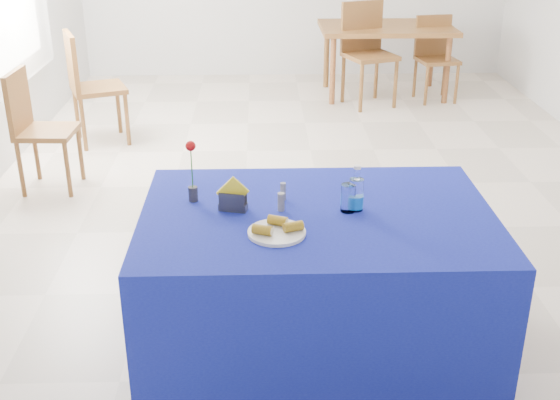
# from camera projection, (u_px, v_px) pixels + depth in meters

# --- Properties ---
(floor) EXTENTS (7.00, 7.00, 0.00)m
(floor) POSITION_uv_depth(u_px,v_px,m) (318.00, 185.00, 5.42)
(floor) COLOR beige
(floor) RESTS_ON ground
(plate) EXTENTS (0.25, 0.25, 0.01)m
(plate) POSITION_uv_depth(u_px,v_px,m) (277.00, 232.00, 2.97)
(plate) COLOR white
(plate) RESTS_ON blue_table
(drinking_glass) EXTENTS (0.07, 0.07, 0.13)m
(drinking_glass) POSITION_uv_depth(u_px,v_px,m) (348.00, 198.00, 3.15)
(drinking_glass) COLOR white
(drinking_glass) RESTS_ON blue_table
(salt_shaker) EXTENTS (0.03, 0.03, 0.08)m
(salt_shaker) POSITION_uv_depth(u_px,v_px,m) (281.00, 202.00, 3.17)
(salt_shaker) COLOR slate
(salt_shaker) RESTS_ON blue_table
(pepper_shaker) EXTENTS (0.03, 0.03, 0.08)m
(pepper_shaker) POSITION_uv_depth(u_px,v_px,m) (283.00, 191.00, 3.28)
(pepper_shaker) COLOR slate
(pepper_shaker) RESTS_ON blue_table
(blue_table) EXTENTS (1.60, 1.10, 0.76)m
(blue_table) POSITION_uv_depth(u_px,v_px,m) (316.00, 285.00, 3.32)
(blue_table) COLOR #0F168E
(blue_table) RESTS_ON floor
(water_bottle) EXTENTS (0.07, 0.07, 0.21)m
(water_bottle) POSITION_uv_depth(u_px,v_px,m) (356.00, 195.00, 3.17)
(water_bottle) COLOR white
(water_bottle) RESTS_ON blue_table
(napkin_holder) EXTENTS (0.15, 0.08, 0.16)m
(napkin_holder) POSITION_uv_depth(u_px,v_px,m) (233.00, 200.00, 3.17)
(napkin_holder) COLOR #393A3F
(napkin_holder) RESTS_ON blue_table
(rose_vase) EXTENTS (0.05, 0.05, 0.30)m
(rose_vase) POSITION_uv_depth(u_px,v_px,m) (192.00, 173.00, 3.23)
(rose_vase) COLOR #29282E
(rose_vase) RESTS_ON blue_table
(oak_table) EXTENTS (1.41, 0.91, 0.76)m
(oak_table) POSITION_uv_depth(u_px,v_px,m) (386.00, 33.00, 7.50)
(oak_table) COLOR brown
(oak_table) RESTS_ON floor
(chair_bg_left) EXTENTS (0.60, 0.60, 1.04)m
(chair_bg_left) POSITION_uv_depth(u_px,v_px,m) (366.00, 46.00, 7.25)
(chair_bg_left) COLOR brown
(chair_bg_left) RESTS_ON floor
(chair_bg_right) EXTENTS (0.45, 0.45, 0.88)m
(chair_bg_right) POSITION_uv_depth(u_px,v_px,m) (435.00, 52.00, 7.44)
(chair_bg_right) COLOR brown
(chair_bg_right) RESTS_ON floor
(chair_win_a) EXTENTS (0.42, 0.42, 0.90)m
(chair_win_a) POSITION_uv_depth(u_px,v_px,m) (35.00, 122.00, 5.16)
(chair_win_a) COLOR brown
(chair_win_a) RESTS_ON floor
(chair_win_b) EXTENTS (0.57, 0.57, 0.99)m
(chair_win_b) POSITION_uv_depth(u_px,v_px,m) (87.00, 80.00, 6.08)
(chair_win_b) COLOR brown
(chair_win_b) RESTS_ON floor
(banana_pieces) EXTENTS (0.22, 0.16, 0.04)m
(banana_pieces) POSITION_uv_depth(u_px,v_px,m) (278.00, 226.00, 2.96)
(banana_pieces) COLOR gold
(banana_pieces) RESTS_ON plate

